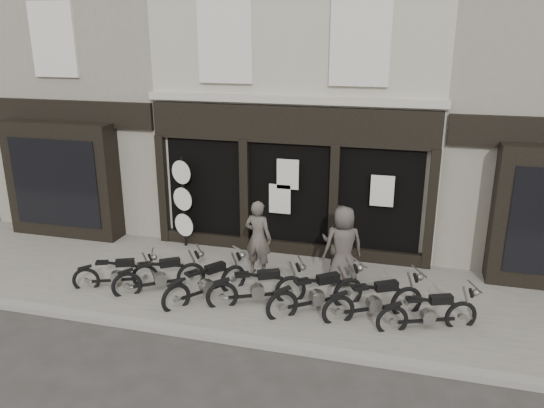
% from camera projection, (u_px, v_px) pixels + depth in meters
% --- Properties ---
extents(ground_plane, '(90.00, 90.00, 0.00)m').
position_uv_depth(ground_plane, '(256.00, 310.00, 11.13)').
color(ground_plane, '#2D2B28').
rests_on(ground_plane, ground).
extents(pavement, '(30.00, 4.20, 0.12)m').
position_uv_depth(pavement, '(267.00, 289.00, 11.94)').
color(pavement, '#635D57').
rests_on(pavement, ground_plane).
extents(kerb, '(30.00, 0.25, 0.13)m').
position_uv_depth(kerb, '(237.00, 339.00, 9.96)').
color(kerb, gray).
rests_on(kerb, ground_plane).
extents(central_building, '(7.30, 6.22, 8.34)m').
position_uv_depth(central_building, '(314.00, 87.00, 15.36)').
color(central_building, '#ABA592').
rests_on(central_building, ground).
extents(neighbour_left, '(5.60, 6.73, 8.34)m').
position_uv_depth(neighbour_left, '(118.00, 83.00, 16.90)').
color(neighbour_left, gray).
rests_on(neighbour_left, ground).
extents(motorcycle_0, '(1.77, 0.99, 0.91)m').
position_uv_depth(motorcycle_0, '(117.00, 276.00, 11.89)').
color(motorcycle_0, black).
rests_on(motorcycle_0, ground).
extents(motorcycle_1, '(1.80, 1.40, 0.99)m').
position_uv_depth(motorcycle_1, '(161.00, 278.00, 11.71)').
color(motorcycle_1, black).
rests_on(motorcycle_1, ground).
extents(motorcycle_2, '(1.45, 1.82, 1.01)m').
position_uv_depth(motorcycle_2, '(207.00, 285.00, 11.35)').
color(motorcycle_2, black).
rests_on(motorcycle_2, ground).
extents(motorcycle_3, '(1.98, 1.19, 1.02)m').
position_uv_depth(motorcycle_3, '(258.00, 290.00, 11.12)').
color(motorcycle_3, black).
rests_on(motorcycle_3, ground).
extents(motorcycle_4, '(1.88, 1.55, 1.05)m').
position_uv_depth(motorcycle_4, '(317.00, 296.00, 10.83)').
color(motorcycle_4, black).
rests_on(motorcycle_4, ground).
extents(motorcycle_5, '(1.96, 1.31, 1.03)m').
position_uv_depth(motorcycle_5, '(374.00, 303.00, 10.57)').
color(motorcycle_5, black).
rests_on(motorcycle_5, ground).
extents(motorcycle_6, '(1.91, 1.03, 0.97)m').
position_uv_depth(motorcycle_6, '(428.00, 316.00, 10.16)').
color(motorcycle_6, black).
rests_on(motorcycle_6, ground).
extents(man_left, '(0.72, 0.53, 1.81)m').
position_uv_depth(man_left, '(258.00, 238.00, 12.29)').
color(man_left, '#4A453D').
rests_on(man_left, pavement).
extents(man_centre, '(0.95, 0.79, 1.78)m').
position_uv_depth(man_centre, '(340.00, 242.00, 12.07)').
color(man_centre, '#3B3630').
rests_on(man_centre, pavement).
extents(man_right, '(1.05, 0.90, 1.82)m').
position_uv_depth(man_right, '(343.00, 246.00, 11.82)').
color(man_right, '#443D39').
rests_on(man_right, pavement).
extents(advert_sign_post, '(0.60, 0.40, 2.55)m').
position_uv_depth(advert_sign_post, '(183.00, 206.00, 13.89)').
color(advert_sign_post, black).
rests_on(advert_sign_post, ground).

